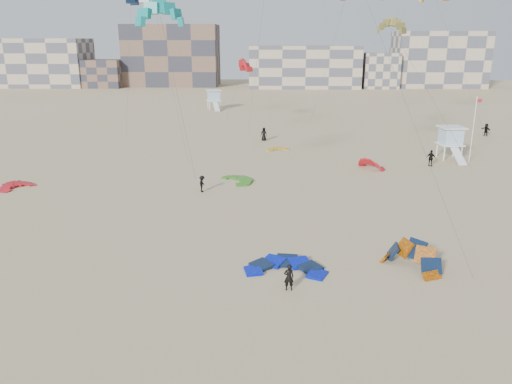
{
  "coord_description": "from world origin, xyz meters",
  "views": [
    {
      "loc": [
        0.16,
        -22.91,
        13.7
      ],
      "look_at": [
        -0.68,
        6.0,
        4.83
      ],
      "focal_mm": 35.0,
      "sensor_mm": 36.0,
      "label": 1
    }
  ],
  "objects_px": {
    "kite_ground_blue": "(286,270)",
    "lifeguard_tower_near": "(450,143)",
    "kite_ground_orange": "(410,268)",
    "kitesurfer_main": "(289,277)"
  },
  "relations": [
    {
      "from": "kite_ground_blue",
      "to": "kite_ground_orange",
      "type": "relative_size",
      "value": 1.15
    },
    {
      "from": "kite_ground_orange",
      "to": "kitesurfer_main",
      "type": "relative_size",
      "value": 2.56
    },
    {
      "from": "kite_ground_blue",
      "to": "kite_ground_orange",
      "type": "bearing_deg",
      "value": 9.56
    },
    {
      "from": "lifeguard_tower_near",
      "to": "kite_ground_blue",
      "type": "bearing_deg",
      "value": -128.78
    },
    {
      "from": "kitesurfer_main",
      "to": "lifeguard_tower_near",
      "type": "relative_size",
      "value": 0.3
    },
    {
      "from": "lifeguard_tower_near",
      "to": "kite_ground_orange",
      "type": "bearing_deg",
      "value": -117.89
    },
    {
      "from": "kite_ground_blue",
      "to": "lifeguard_tower_near",
      "type": "xyz_separation_m",
      "value": [
        20.4,
        30.83,
        1.92
      ]
    },
    {
      "from": "kite_ground_blue",
      "to": "kitesurfer_main",
      "type": "xyz_separation_m",
      "value": [
        0.1,
        -2.57,
        0.8
      ]
    },
    {
      "from": "kite_ground_blue",
      "to": "lifeguard_tower_near",
      "type": "distance_m",
      "value": 37.02
    },
    {
      "from": "kitesurfer_main",
      "to": "kite_ground_orange",
      "type": "bearing_deg",
      "value": -166.12
    }
  ]
}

